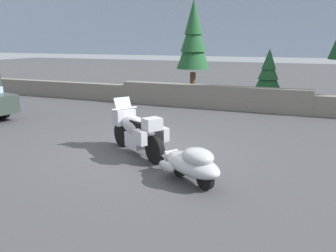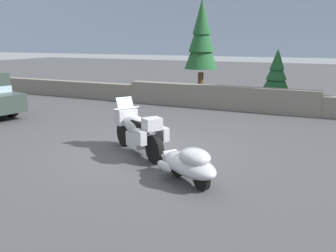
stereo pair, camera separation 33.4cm
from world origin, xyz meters
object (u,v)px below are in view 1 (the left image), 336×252
object	(u,v)px
car_shaped_trailer	(192,163)
touring_motorcycle	(137,130)
pine_tree_secondary	(268,71)
pine_tree_far_right	(193,38)

from	to	relation	value
car_shaped_trailer	touring_motorcycle	bearing A→B (deg)	146.45
pine_tree_secondary	pine_tree_far_right	size ratio (longest dim) A/B	0.54
touring_motorcycle	car_shaped_trailer	world-z (taller)	touring_motorcycle
pine_tree_secondary	pine_tree_far_right	bearing A→B (deg)	170.09
pine_tree_secondary	pine_tree_far_right	world-z (taller)	pine_tree_far_right
car_shaped_trailer	pine_tree_secondary	world-z (taller)	pine_tree_secondary
pine_tree_far_right	pine_tree_secondary	bearing A→B (deg)	-9.91
touring_motorcycle	car_shaped_trailer	distance (m)	2.23
pine_tree_far_right	touring_motorcycle	bearing A→B (deg)	-81.44
car_shaped_trailer	pine_tree_far_right	bearing A→B (deg)	108.15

